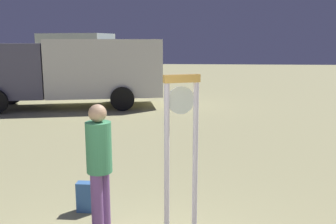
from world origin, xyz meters
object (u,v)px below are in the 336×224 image
box_truck_far (87,58)px  box_truck_near (81,69)px  standing_clock (181,140)px  person_near_clock (99,162)px  backpack (87,197)px

box_truck_far → box_truck_near: bearing=-75.0°
standing_clock → person_near_clock: 1.13m
standing_clock → person_near_clock: standing_clock is taller
standing_clock → person_near_clock: size_ratio=1.22×
person_near_clock → box_truck_far: 17.62m
standing_clock → backpack: 1.91m
standing_clock → box_truck_near: box_truck_near is taller
standing_clock → backpack: size_ratio=4.67×
standing_clock → box_truck_far: box_truck_far is taller
backpack → box_truck_far: (-4.82, 16.23, 1.40)m
person_near_clock → backpack: (-0.38, 0.59, -0.76)m
person_near_clock → backpack: size_ratio=3.83×
person_near_clock → backpack: bearing=122.7°
backpack → box_truck_near: (-2.90, 9.05, 1.27)m
backpack → box_truck_near: bearing=107.8°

